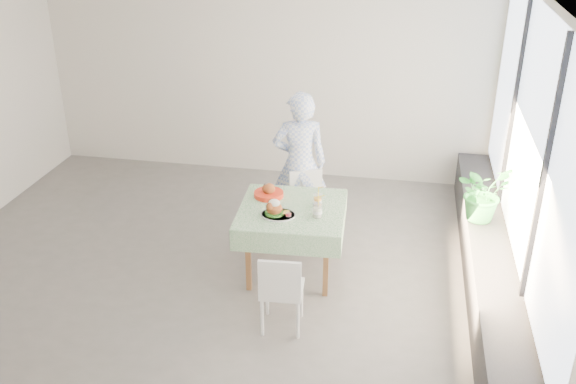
% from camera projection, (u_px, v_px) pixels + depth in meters
% --- Properties ---
extents(floor, '(6.00, 6.00, 0.00)m').
position_uv_depth(floor, '(216.00, 261.00, 6.89)').
color(floor, '#5B5956').
rests_on(floor, ground).
extents(wall_back, '(6.00, 0.02, 2.80)m').
position_uv_depth(wall_back, '(265.00, 73.00, 8.50)').
color(wall_back, silver).
rests_on(wall_back, ground).
extents(wall_front, '(6.00, 0.02, 2.80)m').
position_uv_depth(wall_front, '(92.00, 277.00, 4.07)').
color(wall_front, silver).
rests_on(wall_front, ground).
extents(wall_right, '(0.02, 5.00, 2.80)m').
position_uv_depth(wall_right, '(528.00, 162.00, 5.78)').
color(wall_right, silver).
rests_on(wall_right, ground).
extents(window_pane, '(0.01, 4.80, 2.18)m').
position_uv_depth(window_pane, '(529.00, 135.00, 5.67)').
color(window_pane, '#D1E0F9').
rests_on(window_pane, ground).
extents(window_ledge, '(0.40, 4.80, 0.50)m').
position_uv_depth(window_ledge, '(488.00, 268.00, 6.31)').
color(window_ledge, black).
rests_on(window_ledge, ground).
extents(cafe_table, '(1.09, 1.09, 0.74)m').
position_uv_depth(cafe_table, '(292.00, 233.00, 6.51)').
color(cafe_table, brown).
rests_on(cafe_table, ground).
extents(chair_far, '(0.50, 0.50, 0.80)m').
position_uv_depth(chair_far, '(309.00, 221.00, 7.20)').
color(chair_far, white).
rests_on(chair_far, ground).
extents(chair_near, '(0.40, 0.40, 0.79)m').
position_uv_depth(chair_near, '(282.00, 304.00, 5.77)').
color(chair_near, white).
rests_on(chair_near, ground).
extents(diner, '(0.68, 0.53, 1.67)m').
position_uv_depth(diner, '(300.00, 163.00, 7.19)').
color(diner, '#8BA3DF').
rests_on(diner, ground).
extents(main_dish, '(0.34, 0.34, 0.17)m').
position_uv_depth(main_dish, '(276.00, 211.00, 6.22)').
color(main_dish, white).
rests_on(main_dish, cafe_table).
extents(juice_cup_orange, '(0.09, 0.09, 0.25)m').
position_uv_depth(juice_cup_orange, '(318.00, 201.00, 6.41)').
color(juice_cup_orange, white).
rests_on(juice_cup_orange, cafe_table).
extents(juice_cup_lemonade, '(0.10, 0.10, 0.27)m').
position_uv_depth(juice_cup_lemonade, '(317.00, 211.00, 6.20)').
color(juice_cup_lemonade, white).
rests_on(juice_cup_lemonade, cafe_table).
extents(second_dish, '(0.31, 0.31, 0.15)m').
position_uv_depth(second_dish, '(269.00, 193.00, 6.62)').
color(second_dish, red).
rests_on(second_dish, cafe_table).
extents(potted_plant, '(0.73, 0.72, 0.61)m').
position_uv_depth(potted_plant, '(483.00, 192.00, 6.58)').
color(potted_plant, '#2C8636').
rests_on(potted_plant, window_ledge).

